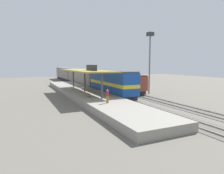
# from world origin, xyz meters

# --- Properties ---
(ground_plane) EXTENTS (120.00, 120.00, 0.00)m
(ground_plane) POSITION_xyz_m (2.00, 0.00, 0.00)
(ground_plane) COLOR #666056
(track_near) EXTENTS (3.20, 110.00, 0.16)m
(track_near) POSITION_xyz_m (0.00, 0.00, 0.03)
(track_near) COLOR #565249
(track_near) RESTS_ON ground
(track_far) EXTENTS (3.20, 110.00, 0.16)m
(track_far) POSITION_xyz_m (4.60, 0.00, 0.03)
(track_far) COLOR #565249
(track_far) RESTS_ON ground
(platform) EXTENTS (6.00, 44.00, 0.90)m
(platform) POSITION_xyz_m (-4.60, 0.00, 0.45)
(platform) COLOR gray
(platform) RESTS_ON ground
(station_canopy) EXTENTS (5.20, 18.00, 4.70)m
(station_canopy) POSITION_xyz_m (-4.60, -0.09, 4.53)
(station_canopy) COLOR #47474C
(station_canopy) RESTS_ON platform
(platform_bench) EXTENTS (0.44, 1.70, 0.50)m
(platform_bench) POSITION_xyz_m (-6.00, -5.83, 1.34)
(platform_bench) COLOR #333338
(platform_bench) RESTS_ON platform
(locomotive) EXTENTS (2.93, 14.43, 4.44)m
(locomotive) POSITION_xyz_m (0.00, -1.26, 2.41)
(locomotive) COLOR #28282D
(locomotive) RESTS_ON track_near
(passenger_carriage_front) EXTENTS (2.90, 20.00, 4.24)m
(passenger_carriage_front) POSITION_xyz_m (0.00, 16.74, 2.31)
(passenger_carriage_front) COLOR #28282D
(passenger_carriage_front) RESTS_ON track_near
(passenger_carriage_rear) EXTENTS (2.90, 20.00, 4.24)m
(passenger_carriage_rear) POSITION_xyz_m (0.00, 37.54, 2.31)
(passenger_carriage_rear) COLOR #28282D
(passenger_carriage_rear) RESTS_ON track_near
(freight_car) EXTENTS (2.80, 12.00, 3.54)m
(freight_car) POSITION_xyz_m (4.60, 1.92, 1.97)
(freight_car) COLOR #28282D
(freight_car) RESTS_ON track_far
(light_mast) EXTENTS (1.10, 1.10, 11.70)m
(light_mast) POSITION_xyz_m (7.80, -1.92, 8.40)
(light_mast) COLOR slate
(light_mast) RESTS_ON ground
(person_waiting) EXTENTS (0.34, 0.34, 1.71)m
(person_waiting) POSITION_xyz_m (-5.20, -11.25, 1.85)
(person_waiting) COLOR olive
(person_waiting) RESTS_ON platform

